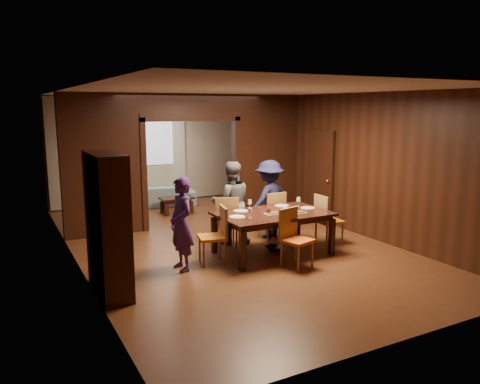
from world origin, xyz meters
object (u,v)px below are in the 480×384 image
person_grey (231,203)px  person_navy (269,199)px  chair_near (297,239)px  dining_table (273,233)px  chair_far_l (226,221)px  chair_far_r (271,215)px  person_purple (181,224)px  hutch (107,224)px  coffee_table (177,205)px  chair_left (212,235)px  sofa (159,196)px  chair_right (329,220)px

person_grey → person_navy: person_grey is taller
chair_near → dining_table: bearing=72.5°
chair_far_l → chair_far_r: (1.00, -0.01, 0.00)m
person_purple → dining_table: person_purple is taller
chair_far_l → hutch: 2.83m
dining_table → chair_far_l: bearing=121.3°
coffee_table → chair_far_r: chair_far_r is taller
hutch → chair_far_l: bearing=27.4°
chair_far_r → person_navy: bearing=-110.1°
dining_table → chair_near: bearing=-91.8°
person_purple → dining_table: size_ratio=0.77×
coffee_table → chair_far_r: bearing=-74.5°
coffee_table → chair_left: bearing=-101.7°
hutch → chair_near: bearing=-7.2°
sofa → chair_near: chair_near is taller
sofa → coffee_table: 1.01m
hutch → person_grey: bearing=27.4°
person_navy → chair_near: bearing=55.9°
person_purple → sofa: person_purple is taller
person_navy → dining_table: person_navy is taller
person_grey → coffee_table: (-0.02, 2.99, -0.60)m
sofa → chair_left: bearing=91.9°
person_grey → person_purple: bearing=51.1°
sofa → coffee_table: sofa is taller
chair_far_r → chair_far_l: bearing=-3.1°
dining_table → hutch: bearing=-171.9°
chair_far_l → hutch: hutch is taller
person_grey → sofa: size_ratio=0.85×
sofa → chair_far_l: 4.07m
person_grey → person_navy: (0.88, 0.03, -0.01)m
person_purple → coffee_table: person_purple is taller
dining_table → person_navy: bearing=61.9°
chair_far_r → hutch: 3.73m
chair_left → chair_far_r: 1.85m
chair_left → chair_right: same height
chair_far_r → hutch: bearing=17.7°
chair_left → chair_right: 2.46m
person_navy → chair_right: (0.77, -0.96, -0.30)m
person_grey → chair_right: (1.65, -0.93, -0.31)m
coffee_table → chair_right: size_ratio=0.82×
sofa → chair_far_l: size_ratio=1.94×
person_navy → chair_left: person_navy is taller
sofa → chair_left: (-0.69, -4.89, 0.21)m
chair_far_r → chair_left: bearing=23.6°
hutch → chair_far_r: bearing=20.1°
person_navy → sofa: bearing=-92.7°
person_grey → chair_near: 1.80m
person_purple → hutch: (-1.24, -0.39, 0.24)m
coffee_table → hutch: hutch is taller
chair_left → person_grey: bearing=150.3°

